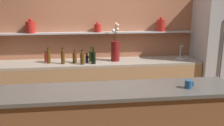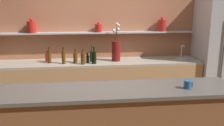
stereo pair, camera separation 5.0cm
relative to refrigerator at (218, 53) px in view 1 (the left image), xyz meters
The scene contains 15 objects.
back_wall_unit 2.24m from the refrigerator, 169.71° to the left, with size 5.20×0.28×2.60m.
back_counter_unit 2.33m from the refrigerator, behind, with size 3.66×0.62×0.92m.
refrigerator is the anchor object (origin of this frame).
flower_vase 1.95m from the refrigerator, behind, with size 0.15×0.15×0.68m.
sink_fixture 0.69m from the refrigerator, behind, with size 0.27×0.27×0.25m.
bottle_wine_0 2.37m from the refrigerator, behind, with size 0.08×0.08×0.28m.
bottle_spirit_1 2.67m from the refrigerator, behind, with size 0.07×0.07×0.23m.
bottle_sauce_2 3.17m from the refrigerator, behind, with size 0.06×0.06×0.19m.
bottle_spirit_3 2.54m from the refrigerator, behind, with size 0.07×0.07×0.25m.
bottle_spirit_4 3.11m from the refrigerator, behind, with size 0.06×0.06×0.28m.
bottle_sauce_5 2.36m from the refrigerator, behind, with size 0.05×0.05×0.17m.
bottle_spirit_6 2.86m from the refrigerator, behind, with size 0.06×0.06×0.28m.
bottle_sauce_7 2.45m from the refrigerator, behind, with size 0.05×0.05×0.18m.
bottle_wine_8 2.35m from the refrigerator, behind, with size 0.08×0.08×0.29m.
coffee_mug 2.25m from the refrigerator, 127.58° to the right, with size 0.10×0.08×0.09m.
Camera 1 is at (-0.36, -3.09, 1.96)m, focal length 40.00 mm.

